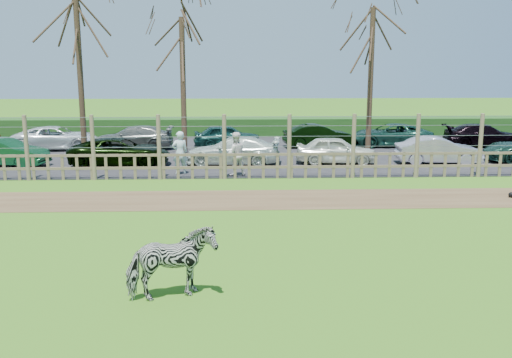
{
  "coord_description": "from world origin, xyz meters",
  "views": [
    {
      "loc": [
        0.37,
        -13.72,
        4.39
      ],
      "look_at": [
        1.0,
        2.5,
        1.1
      ],
      "focal_mm": 40.0,
      "sensor_mm": 36.0,
      "label": 1
    }
  ],
  "objects_px": {
    "car_2": "(120,152)",
    "car_10": "(227,136)",
    "car_8": "(57,138)",
    "tree_mid": "(182,53)",
    "car_11": "(318,136)",
    "car_9": "(133,138)",
    "car_4": "(336,150)",
    "car_5": "(438,151)",
    "tree_right": "(372,45)",
    "tree_left": "(78,35)",
    "zebra": "(171,263)",
    "visitor_a": "(180,153)",
    "car_1": "(5,153)",
    "car_3": "(233,151)",
    "visitor_b": "(235,154)",
    "crow": "(512,195)",
    "car_12": "(390,135)",
    "car_13": "(484,135)"
  },
  "relations": [
    {
      "from": "car_2",
      "to": "car_10",
      "type": "height_order",
      "value": "same"
    },
    {
      "from": "car_2",
      "to": "car_8",
      "type": "xyz_separation_m",
      "value": [
        -4.16,
        4.84,
        0.0
      ]
    },
    {
      "from": "tree_mid",
      "to": "car_11",
      "type": "relative_size",
      "value": 1.87
    },
    {
      "from": "car_9",
      "to": "car_10",
      "type": "bearing_deg",
      "value": 95.77
    },
    {
      "from": "car_4",
      "to": "car_11",
      "type": "xyz_separation_m",
      "value": [
        -0.04,
        5.08,
        0.0
      ]
    },
    {
      "from": "car_2",
      "to": "car_5",
      "type": "relative_size",
      "value": 1.19
    },
    {
      "from": "tree_right",
      "to": "car_11",
      "type": "height_order",
      "value": "tree_right"
    },
    {
      "from": "tree_left",
      "to": "car_4",
      "type": "distance_m",
      "value": 12.5
    },
    {
      "from": "car_4",
      "to": "car_10",
      "type": "distance_m",
      "value": 7.17
    },
    {
      "from": "zebra",
      "to": "car_8",
      "type": "xyz_separation_m",
      "value": [
        -7.91,
        19.26,
        -0.06
      ]
    },
    {
      "from": "tree_mid",
      "to": "car_4",
      "type": "height_order",
      "value": "tree_mid"
    },
    {
      "from": "tree_right",
      "to": "car_2",
      "type": "relative_size",
      "value": 1.7
    },
    {
      "from": "visitor_a",
      "to": "car_2",
      "type": "height_order",
      "value": "visitor_a"
    },
    {
      "from": "zebra",
      "to": "car_1",
      "type": "height_order",
      "value": "zebra"
    },
    {
      "from": "car_5",
      "to": "car_3",
      "type": "bearing_deg",
      "value": 91.98
    },
    {
      "from": "zebra",
      "to": "car_10",
      "type": "bearing_deg",
      "value": -22.0
    },
    {
      "from": "visitor_b",
      "to": "car_2",
      "type": "xyz_separation_m",
      "value": [
        -5.01,
        2.47,
        -0.26
      ]
    },
    {
      "from": "car_8",
      "to": "car_4",
      "type": "bearing_deg",
      "value": -114.04
    },
    {
      "from": "car_2",
      "to": "car_3",
      "type": "bearing_deg",
      "value": -91.64
    },
    {
      "from": "crow",
      "to": "visitor_b",
      "type": "bearing_deg",
      "value": 156.39
    },
    {
      "from": "crow",
      "to": "car_1",
      "type": "xyz_separation_m",
      "value": [
        -19.11,
        6.45,
        0.54
      ]
    },
    {
      "from": "tree_mid",
      "to": "car_9",
      "type": "bearing_deg",
      "value": 141.78
    },
    {
      "from": "zebra",
      "to": "car_10",
      "type": "distance_m",
      "value": 19.83
    },
    {
      "from": "car_8",
      "to": "car_11",
      "type": "distance_m",
      "value": 13.58
    },
    {
      "from": "tree_left",
      "to": "car_10",
      "type": "distance_m",
      "value": 9.04
    },
    {
      "from": "car_5",
      "to": "visitor_a",
      "type": "bearing_deg",
      "value": 103.28
    },
    {
      "from": "zebra",
      "to": "car_1",
      "type": "bearing_deg",
      "value": 11.45
    },
    {
      "from": "tree_right",
      "to": "car_5",
      "type": "bearing_deg",
      "value": -54.11
    },
    {
      "from": "crow",
      "to": "car_4",
      "type": "xyz_separation_m",
      "value": [
        -4.75,
        6.63,
        0.54
      ]
    },
    {
      "from": "car_8",
      "to": "car_12",
      "type": "distance_m",
      "value": 17.5
    },
    {
      "from": "tree_mid",
      "to": "car_8",
      "type": "xyz_separation_m",
      "value": [
        -6.74,
        2.28,
        -4.23
      ]
    },
    {
      "from": "car_11",
      "to": "car_13",
      "type": "relative_size",
      "value": 0.88
    },
    {
      "from": "zebra",
      "to": "car_9",
      "type": "xyz_separation_m",
      "value": [
        -4.02,
        19.21,
        -0.06
      ]
    },
    {
      "from": "tree_right",
      "to": "car_8",
      "type": "relative_size",
      "value": 1.7
    },
    {
      "from": "tree_mid",
      "to": "zebra",
      "type": "xyz_separation_m",
      "value": [
        1.17,
        -16.97,
        -4.16
      ]
    },
    {
      "from": "tree_right",
      "to": "visitor_b",
      "type": "distance_m",
      "value": 9.63
    },
    {
      "from": "car_9",
      "to": "crow",
      "type": "bearing_deg",
      "value": 50.79
    },
    {
      "from": "car_9",
      "to": "car_8",
      "type": "bearing_deg",
      "value": -91.89
    },
    {
      "from": "car_1",
      "to": "car_11",
      "type": "relative_size",
      "value": 1.0
    },
    {
      "from": "car_1",
      "to": "car_13",
      "type": "xyz_separation_m",
      "value": [
        23.15,
        5.07,
        0.0
      ]
    },
    {
      "from": "zebra",
      "to": "car_8",
      "type": "height_order",
      "value": "zebra"
    },
    {
      "from": "visitor_b",
      "to": "car_5",
      "type": "xyz_separation_m",
      "value": [
        8.93,
        2.28,
        -0.26
      ]
    },
    {
      "from": "car_3",
      "to": "car_4",
      "type": "distance_m",
      "value": 4.56
    },
    {
      "from": "crow",
      "to": "car_5",
      "type": "bearing_deg",
      "value": 92.47
    },
    {
      "from": "crow",
      "to": "car_1",
      "type": "distance_m",
      "value": 20.18
    },
    {
      "from": "car_3",
      "to": "car_8",
      "type": "bearing_deg",
      "value": -111.05
    },
    {
      "from": "tree_right",
      "to": "car_2",
      "type": "height_order",
      "value": "tree_right"
    },
    {
      "from": "tree_left",
      "to": "car_4",
      "type": "relative_size",
      "value": 2.24
    },
    {
      "from": "car_5",
      "to": "car_8",
      "type": "relative_size",
      "value": 0.84
    },
    {
      "from": "car_1",
      "to": "car_5",
      "type": "bearing_deg",
      "value": -82.48
    }
  ]
}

